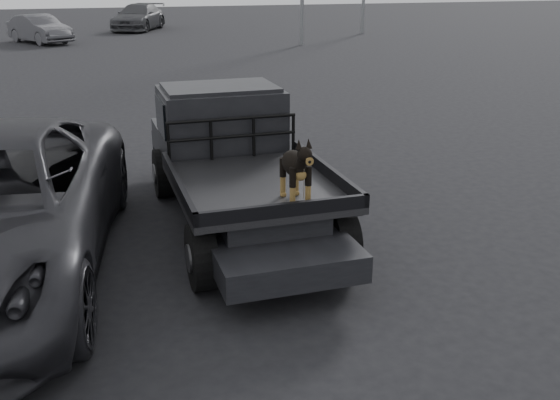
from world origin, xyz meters
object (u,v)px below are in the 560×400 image
object	(u,v)px
flatbed_ute	(237,193)
distant_car_b	(138,17)
distant_car_a	(39,29)
dog	(295,169)

from	to	relation	value
flatbed_ute	distant_car_b	xyz separation A→B (m)	(1.68, 31.70, 0.30)
flatbed_ute	distant_car_a	bearing A→B (deg)	98.10
flatbed_ute	distant_car_a	xyz separation A→B (m)	(-3.68, 25.83, 0.22)
distant_car_a	distant_car_b	world-z (taller)	distant_car_b
flatbed_ute	dog	world-z (taller)	dog
flatbed_ute	distant_car_b	world-z (taller)	distant_car_b
distant_car_a	flatbed_ute	bearing A→B (deg)	-111.79
dog	distant_car_a	xyz separation A→B (m)	(-3.94, 27.51, -0.61)
dog	distant_car_a	world-z (taller)	dog
flatbed_ute	distant_car_b	distance (m)	31.74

